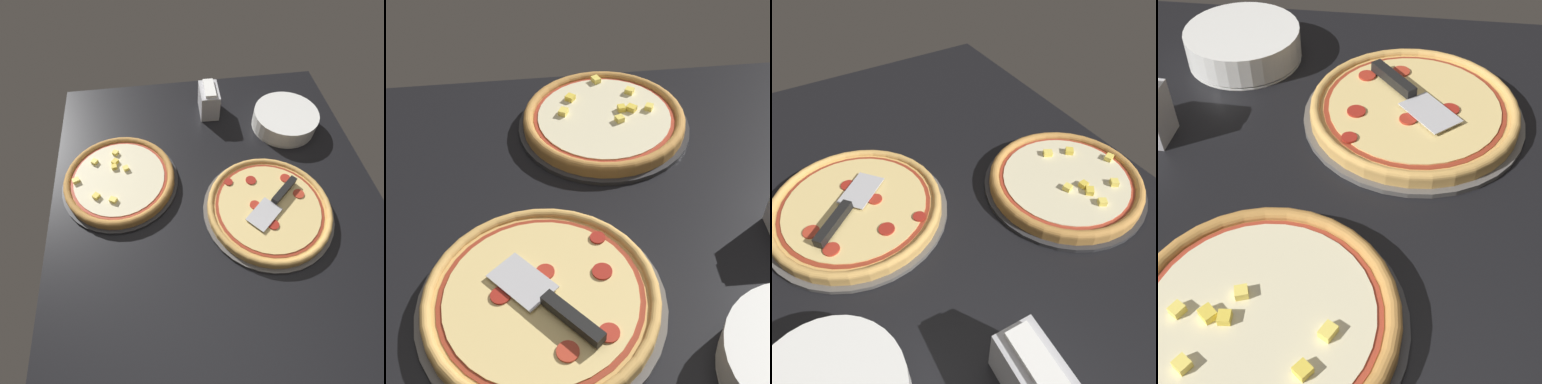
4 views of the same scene
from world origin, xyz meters
The scene contains 7 objects.
ground_plane centered at (0.00, 0.00, -1.80)cm, with size 140.28×112.18×3.60cm, color black.
pizza_pan_front centered at (-1.81, -15.47, 0.50)cm, with size 42.74×42.74×1.00cm, color #565451.
pizza_front centered at (-1.79, -15.47, 2.52)cm, with size 40.17×40.17×2.92cm.
pizza_pan_back centered at (16.49, 32.58, 0.50)cm, with size 40.27×40.27×1.00cm, color #2D2D30.
pizza_back centered at (16.50, 32.60, 2.66)cm, with size 37.86×37.86×3.75cm.
serving_spatula centered at (0.86, -19.29, 4.70)cm, with size 18.49×20.36×2.00cm.
plate_stack centered at (36.39, -32.63, 3.50)cm, with size 25.00×25.00×7.00cm.
Camera 4 is at (-0.25, 68.07, 65.75)cm, focal length 50.00 mm.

